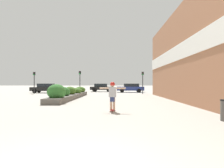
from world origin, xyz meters
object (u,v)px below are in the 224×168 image
at_px(car_center_left, 102,87).
at_px(car_center_right, 177,88).
at_px(skateboarder, 113,93).
at_px(traffic_light_right, 143,79).
at_px(car_rightmost, 130,88).
at_px(traffic_light_far_left, 34,79).
at_px(traffic_light_left, 80,78).
at_px(skateboard, 113,110).
at_px(car_leftmost, 45,88).

height_order(car_center_left, car_center_right, car_center_left).
distance_m(skateboarder, traffic_light_right, 18.19).
height_order(car_rightmost, traffic_light_far_left, traffic_light_far_left).
distance_m(car_center_left, car_center_right, 13.19).
bearing_deg(traffic_light_left, car_center_left, 71.49).
height_order(skateboard, car_leftmost, car_leftmost).
xyz_separation_m(car_center_right, traffic_light_right, (-6.88, -7.16, 1.43)).
bearing_deg(traffic_light_far_left, traffic_light_left, 0.94).
distance_m(car_center_right, car_rightmost, 8.56).
xyz_separation_m(skateboarder, car_leftmost, (-10.82, 20.63, -0.20)).
bearing_deg(car_center_left, car_leftmost, -61.23).
bearing_deg(car_leftmost, traffic_light_far_left, 170.09).
relative_size(car_center_left, car_center_right, 1.05).
bearing_deg(car_center_left, traffic_light_far_left, -49.63).
relative_size(car_center_right, traffic_light_right, 1.24).
bearing_deg(traffic_light_left, skateboarder, -74.59).
relative_size(car_center_right, traffic_light_left, 1.20).
distance_m(skateboard, traffic_light_left, 18.54).
relative_size(car_rightmost, traffic_light_left, 1.37).
bearing_deg(traffic_light_far_left, skateboarder, -57.28).
bearing_deg(traffic_light_far_left, traffic_light_right, 0.26).
distance_m(skateboarder, car_center_right, 27.13).
bearing_deg(skateboard, car_center_right, 72.78).
distance_m(skateboarder, traffic_light_far_left, 21.01).
relative_size(car_leftmost, car_center_right, 1.08).
relative_size(skateboard, car_leftmost, 0.16).
bearing_deg(car_center_left, traffic_light_right, 39.89).
xyz_separation_m(skateboard, car_rightmost, (2.57, 22.55, 0.69)).
height_order(car_leftmost, car_center_right, car_leftmost).
distance_m(car_leftmost, traffic_light_far_left, 3.32).
relative_size(traffic_light_right, traffic_light_far_left, 1.01).
relative_size(car_rightmost, traffic_light_right, 1.42).
height_order(skateboarder, car_leftmost, skateboarder).
bearing_deg(car_center_left, skateboard, 5.38).
bearing_deg(car_center_right, traffic_light_right, -43.84).
height_order(skateboard, car_rightmost, car_rightmost).
xyz_separation_m(car_rightmost, traffic_light_right, (1.35, -4.83, 1.38)).
xyz_separation_m(traffic_light_left, traffic_light_far_left, (-6.45, -0.11, -0.08)).
bearing_deg(car_center_right, skateboard, -23.48).
xyz_separation_m(car_leftmost, car_rightmost, (13.39, 1.92, 0.00)).
bearing_deg(skateboarder, car_center_left, 101.64).
relative_size(skateboard, traffic_light_far_left, 0.22).
distance_m(skateboarder, car_rightmost, 22.70).
relative_size(skateboard, skateboarder, 0.47).
height_order(traffic_light_left, traffic_light_far_left, traffic_light_left).
xyz_separation_m(car_center_left, car_rightmost, (4.95, -2.71, -0.00)).
bearing_deg(traffic_light_far_left, car_rightmost, 19.41).
xyz_separation_m(car_rightmost, traffic_light_far_left, (-13.91, -4.90, 1.37)).
relative_size(skateboard, traffic_light_left, 0.21).
xyz_separation_m(car_center_right, traffic_light_left, (-15.70, -7.13, 1.49)).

